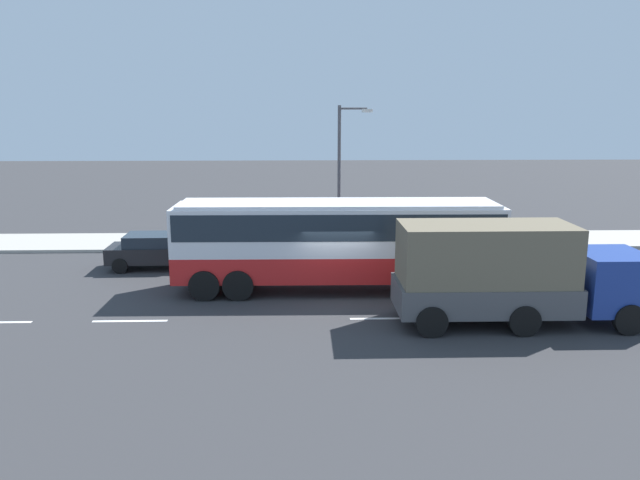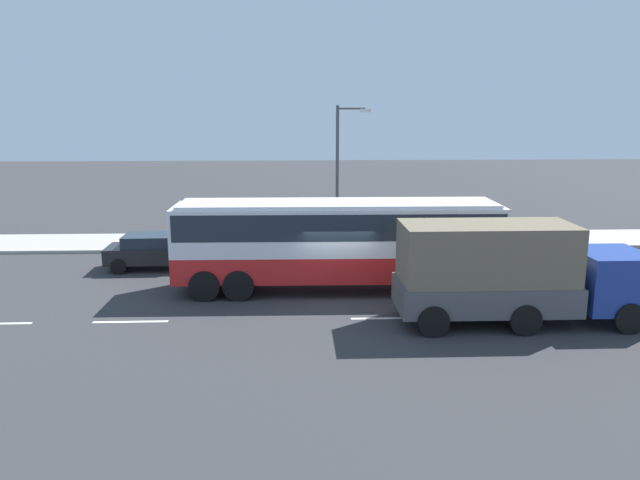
{
  "view_description": "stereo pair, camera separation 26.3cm",
  "coord_description": "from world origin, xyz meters",
  "views": [
    {
      "loc": [
        -1.27,
        -21.98,
        6.75
      ],
      "look_at": [
        -0.59,
        0.63,
        1.96
      ],
      "focal_mm": 35.25,
      "sensor_mm": 36.0,
      "label": 1
    },
    {
      "loc": [
        -1.54,
        -21.97,
        6.75
      ],
      "look_at": [
        -0.59,
        0.63,
        1.96
      ],
      "focal_mm": 35.25,
      "sensor_mm": 36.0,
      "label": 2
    }
  ],
  "objects": [
    {
      "name": "ground_plane",
      "position": [
        0.0,
        0.0,
        0.0
      ],
      "size": [
        120.0,
        120.0,
        0.0
      ],
      "primitive_type": "plane",
      "color": "#333335"
    },
    {
      "name": "sidewalk_curb",
      "position": [
        0.0,
        9.27,
        0.07
      ],
      "size": [
        80.0,
        4.0,
        0.15
      ],
      "primitive_type": "cube",
      "color": "#A8A399",
      "rests_on": "ground_plane"
    },
    {
      "name": "lane_centreline",
      "position": [
        -5.44,
        -2.57,
        0.0
      ],
      "size": [
        25.31,
        0.16,
        0.01
      ],
      "color": "white",
      "rests_on": "ground_plane"
    },
    {
      "name": "coach_bus",
      "position": [
        0.07,
        0.74,
        2.09
      ],
      "size": [
        12.04,
        2.82,
        3.36
      ],
      "rotation": [
        0.0,
        0.0,
        -0.01
      ],
      "color": "red",
      "rests_on": "ground_plane"
    },
    {
      "name": "cargo_truck",
      "position": [
        5.3,
        -3.1,
        1.69
      ],
      "size": [
        7.81,
        2.62,
        3.21
      ],
      "rotation": [
        0.0,
        0.0,
        0.0
      ],
      "color": "navy",
      "rests_on": "ground_plane"
    },
    {
      "name": "car_black_sedan",
      "position": [
        -7.23,
        4.32,
        0.79
      ],
      "size": [
        4.66,
        1.99,
        1.48
      ],
      "rotation": [
        0.0,
        0.0,
        0.02
      ],
      "color": "black",
      "rests_on": "ground_plane"
    },
    {
      "name": "pedestrian_near_curb",
      "position": [
        -0.68,
        9.24,
        1.19
      ],
      "size": [
        0.32,
        0.32,
        1.79
      ],
      "rotation": [
        0.0,
        0.0,
        1.11
      ],
      "color": "#38334C",
      "rests_on": "sidewalk_curb"
    },
    {
      "name": "pedestrian_at_crossing",
      "position": [
        9.21,
        9.49,
        1.05
      ],
      "size": [
        0.32,
        0.32,
        1.57
      ],
      "rotation": [
        0.0,
        0.0,
        2.21
      ],
      "color": "brown",
      "rests_on": "sidewalk_curb"
    },
    {
      "name": "street_lamp",
      "position": [
        0.71,
        7.98,
        3.99
      ],
      "size": [
        1.63,
        0.24,
        6.7
      ],
      "color": "#47474C",
      "rests_on": "sidewalk_curb"
    }
  ]
}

